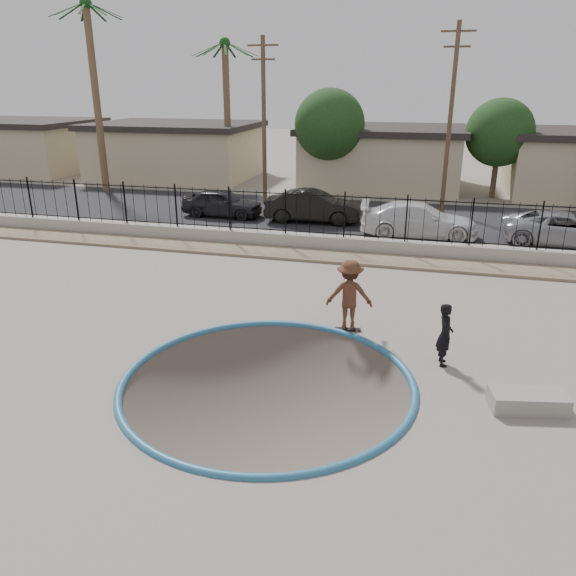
% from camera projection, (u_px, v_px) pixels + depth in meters
% --- Properties ---
extents(ground, '(120.00, 120.00, 2.20)m').
position_uv_depth(ground, '(348.00, 264.00, 25.46)').
color(ground, slate).
rests_on(ground, ground).
extents(bowl_pit, '(6.84, 6.84, 1.80)m').
position_uv_depth(bowl_pit, '(268.00, 382.00, 13.27)').
color(bowl_pit, '#4B413A').
rests_on(bowl_pit, ground).
extents(coping_ring, '(7.04, 7.04, 0.20)m').
position_uv_depth(coping_ring, '(268.00, 382.00, 13.27)').
color(coping_ring, '#296286').
rests_on(coping_ring, ground).
extents(rock_strip, '(42.00, 1.60, 0.11)m').
position_uv_depth(rock_strip, '(339.00, 257.00, 22.52)').
color(rock_strip, '#907A5E').
rests_on(rock_strip, ground).
extents(retaining_wall, '(42.00, 0.45, 0.60)m').
position_uv_depth(retaining_wall, '(343.00, 244.00, 23.43)').
color(retaining_wall, gray).
rests_on(retaining_wall, ground).
extents(fence, '(40.00, 0.04, 1.80)m').
position_uv_depth(fence, '(344.00, 216.00, 23.02)').
color(fence, black).
rests_on(fence, retaining_wall).
extents(street, '(90.00, 8.00, 0.04)m').
position_uv_depth(street, '(363.00, 216.00, 29.62)').
color(street, black).
rests_on(street, ground).
extents(house_west_far, '(10.60, 8.60, 3.90)m').
position_uv_depth(house_west_far, '(24.00, 145.00, 44.08)').
color(house_west_far, tan).
rests_on(house_west_far, ground).
extents(house_west, '(11.60, 8.60, 3.90)m').
position_uv_depth(house_west, '(176.00, 150.00, 41.06)').
color(house_west, tan).
rests_on(house_west, ground).
extents(house_center, '(10.60, 8.60, 3.90)m').
position_uv_depth(house_center, '(382.00, 156.00, 37.58)').
color(house_center, tan).
rests_on(house_center, ground).
extents(palm_left, '(2.30, 2.30, 11.30)m').
position_uv_depth(palm_left, '(92.00, 59.00, 33.54)').
color(palm_left, brown).
rests_on(palm_left, ground).
extents(palm_mid, '(2.30, 2.30, 9.30)m').
position_uv_depth(palm_mid, '(226.00, 81.00, 35.99)').
color(palm_mid, brown).
rests_on(palm_mid, ground).
extents(utility_pole_left, '(1.70, 0.24, 9.00)m').
position_uv_depth(utility_pole_left, '(264.00, 119.00, 31.21)').
color(utility_pole_left, '#473323').
rests_on(utility_pole_left, ground).
extents(utility_pole_mid, '(1.70, 0.24, 9.50)m').
position_uv_depth(utility_pole_mid, '(450.00, 117.00, 28.80)').
color(utility_pole_mid, '#473323').
rests_on(utility_pole_mid, ground).
extents(street_tree_left, '(4.32, 4.32, 6.36)m').
position_uv_depth(street_tree_left, '(330.00, 125.00, 34.32)').
color(street_tree_left, '#473323').
rests_on(street_tree_left, ground).
extents(street_tree_mid, '(3.96, 3.96, 5.83)m').
position_uv_depth(street_tree_mid, '(500.00, 133.00, 33.03)').
color(street_tree_mid, '#473323').
rests_on(street_tree_mid, ground).
extents(skater, '(1.38, 0.90, 2.00)m').
position_uv_depth(skater, '(349.00, 298.00, 15.68)').
color(skater, brown).
rests_on(skater, ground).
extents(skateboard, '(0.74, 0.30, 0.06)m').
position_uv_depth(skateboard, '(348.00, 329.00, 16.01)').
color(skateboard, black).
rests_on(skateboard, ground).
extents(videographer, '(0.47, 0.64, 1.62)m').
position_uv_depth(videographer, '(445.00, 334.00, 13.87)').
color(videographer, black).
rests_on(videographer, ground).
extents(concrete_ledge, '(1.70, 0.99, 0.40)m').
position_uv_depth(concrete_ledge, '(528.00, 401.00, 12.13)').
color(concrete_ledge, gray).
rests_on(concrete_ledge, ground).
extents(car_a, '(4.20, 1.78, 1.42)m').
position_uv_depth(car_a, '(222.00, 203.00, 29.21)').
color(car_a, black).
rests_on(car_a, street).
extents(car_b, '(4.86, 1.93, 1.57)m').
position_uv_depth(car_b, '(313.00, 206.00, 28.02)').
color(car_b, black).
rests_on(car_b, street).
extents(car_c, '(5.38, 2.52, 1.52)m').
position_uv_depth(car_c, '(419.00, 220.00, 25.39)').
color(car_c, silver).
rests_on(car_c, street).
extents(car_d, '(5.16, 2.53, 1.41)m').
position_uv_depth(car_d, '(565.00, 229.00, 24.08)').
color(car_d, '#9C9DA4').
rests_on(car_d, street).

